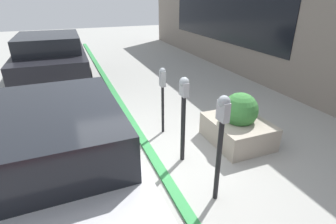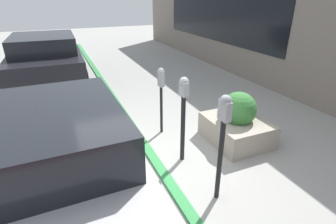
% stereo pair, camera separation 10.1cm
% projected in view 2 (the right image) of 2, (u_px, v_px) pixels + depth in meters
% --- Properties ---
extents(ground_plane, '(40.00, 40.00, 0.00)m').
position_uv_depth(ground_plane, '(162.00, 164.00, 4.45)').
color(ground_plane, '#999993').
extents(curb_strip, '(24.50, 0.16, 0.04)m').
position_uv_depth(curb_strip, '(157.00, 164.00, 4.42)').
color(curb_strip, '#338C47').
rests_on(curb_strip, ground_plane).
extents(parking_meter_nearest, '(0.18, 0.15, 1.55)m').
position_uv_depth(parking_meter_nearest, '(223.00, 131.00, 3.29)').
color(parking_meter_nearest, black).
rests_on(parking_meter_nearest, ground_plane).
extents(parking_meter_second, '(0.19, 0.16, 1.49)m').
position_uv_depth(parking_meter_second, '(183.00, 106.00, 4.17)').
color(parking_meter_second, black).
rests_on(parking_meter_second, ground_plane).
extents(parking_meter_middle, '(0.15, 0.13, 1.37)m').
position_uv_depth(parking_meter_middle, '(161.00, 88.00, 5.08)').
color(parking_meter_middle, black).
rests_on(parking_meter_middle, ground_plane).
extents(planter_box, '(1.20, 1.01, 1.00)m').
position_uv_depth(planter_box, '(237.00, 123.00, 5.00)').
color(planter_box, '#A39989').
rests_on(planter_box, ground_plane).
extents(parked_car_middle, '(3.94, 1.99, 1.46)m').
position_uv_depth(parked_car_middle, '(53.00, 157.00, 3.27)').
color(parked_car_middle, '#B7B7BC').
rests_on(parked_car_middle, ground_plane).
extents(parked_car_rear, '(4.27, 2.09, 1.51)m').
position_uv_depth(parked_car_rear, '(46.00, 58.00, 8.16)').
color(parked_car_rear, black).
rests_on(parked_car_rear, ground_plane).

